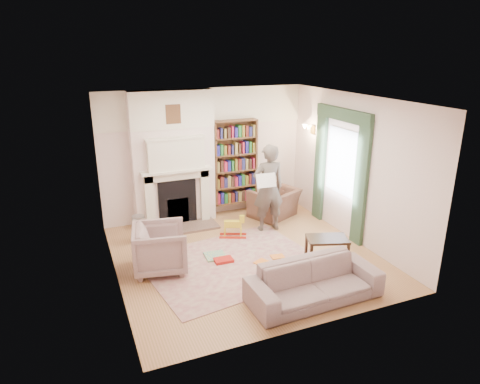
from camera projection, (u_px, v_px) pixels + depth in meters
name	position (u px, v px, depth m)	size (l,w,h in m)	color
floor	(245.00, 256.00, 7.77)	(4.50, 4.50, 0.00)	olive
ceiling	(246.00, 100.00, 6.86)	(4.50, 4.50, 0.00)	white
wall_back	(205.00, 154.00, 9.29)	(4.50, 4.50, 0.00)	white
wall_front	(316.00, 233.00, 5.35)	(4.50, 4.50, 0.00)	white
wall_left	(110.00, 199.00, 6.51)	(4.50, 4.50, 0.00)	white
wall_right	(354.00, 169.00, 8.13)	(4.50, 4.50, 0.00)	white
fireplace	(174.00, 160.00, 8.84)	(1.70, 0.58, 2.80)	white
bookcase	(235.00, 162.00, 9.48)	(1.00, 0.24, 1.85)	brown
window	(341.00, 162.00, 8.45)	(0.02, 0.90, 1.30)	silver
curtain_left	(361.00, 184.00, 7.91)	(0.07, 0.32, 2.40)	#304B33
curtain_right	(320.00, 165.00, 9.14)	(0.07, 0.32, 2.40)	#304B33
pelmet	(343.00, 115.00, 8.14)	(0.09, 1.70, 0.24)	#304B33
wall_sconce	(305.00, 130.00, 9.20)	(0.20, 0.24, 0.24)	gold
rug	(233.00, 263.00, 7.49)	(2.91, 2.24, 0.01)	#BFB490
armchair_reading	(274.00, 203.00, 9.48)	(0.97, 0.85, 0.63)	#462925
armchair_left	(160.00, 248.00, 7.17)	(0.85, 0.88, 0.80)	#A09484
sofa	(314.00, 282.00, 6.34)	(2.01, 0.79, 0.59)	#A19184
man_reading	(268.00, 188.00, 8.61)	(0.66, 0.43, 1.80)	#534942
newspaper	(266.00, 180.00, 8.30)	(0.40, 0.02, 0.28)	white
coffee_table	(327.00, 250.00, 7.51)	(0.70, 0.45, 0.45)	#302111
paraffin_heater	(139.00, 229.00, 8.22)	(0.24, 0.24, 0.55)	#93969A
rocking_horse	(233.00, 226.00, 8.45)	(0.53, 0.21, 0.47)	gold
board_game	(215.00, 256.00, 7.71)	(0.37, 0.37, 0.03)	gold
game_box_lid	(224.00, 260.00, 7.53)	(0.33, 0.22, 0.05)	#AE1913
comic_annuals	(269.00, 259.00, 7.60)	(0.64, 0.31, 0.02)	red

